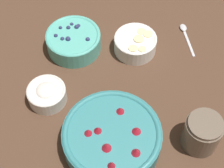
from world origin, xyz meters
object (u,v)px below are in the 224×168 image
(bowl_strawberries, at_px, (112,137))
(bowl_bananas, at_px, (135,43))
(bowl_cream, at_px, (47,94))
(jar_chocolate, at_px, (202,134))
(bowl_blueberries, at_px, (74,40))

(bowl_strawberries, xyz_separation_m, bowl_bananas, (-0.34, 0.02, -0.01))
(bowl_strawberries, bearing_deg, bowl_bananas, 176.26)
(bowl_bananas, xyz_separation_m, bowl_cream, (0.23, -0.23, -0.00))
(bowl_cream, xyz_separation_m, jar_chocolate, (0.07, 0.44, 0.02))
(bowl_blueberries, bearing_deg, jar_chocolate, 55.81)
(jar_chocolate, bearing_deg, bowl_cream, -99.06)
(bowl_cream, bearing_deg, jar_chocolate, 80.94)
(bowl_blueberries, distance_m, bowl_cream, 0.21)
(bowl_bananas, height_order, bowl_cream, same)
(bowl_blueberries, bearing_deg, bowl_strawberries, 28.48)
(bowl_strawberries, xyz_separation_m, bowl_blueberries, (-0.31, -0.17, -0.00))
(bowl_cream, distance_m, jar_chocolate, 0.44)
(bowl_blueberries, distance_m, bowl_bananas, 0.19)
(bowl_strawberries, height_order, bowl_bananas, bowl_strawberries)
(jar_chocolate, bearing_deg, bowl_blueberries, -124.19)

